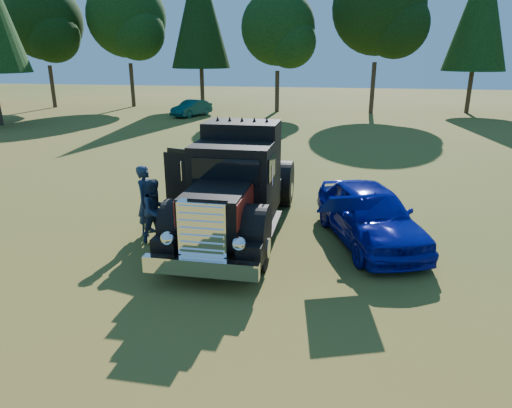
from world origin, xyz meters
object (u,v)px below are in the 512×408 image
object	(u,v)px
diamond_t_truck	(236,190)
spectator_near	(147,200)
distant_teal_car	(192,108)
hotrod_coupe	(370,214)
spectator_far	(156,210)

from	to	relation	value
diamond_t_truck	spectator_near	bearing A→B (deg)	-169.58
diamond_t_truck	distant_teal_car	distance (m)	25.69
hotrod_coupe	distant_teal_car	size ratio (longest dim) A/B	1.28
hotrod_coupe	spectator_far	distance (m)	5.64
diamond_t_truck	spectator_far	world-z (taller)	diamond_t_truck
diamond_t_truck	spectator_near	size ratio (longest dim) A/B	3.69
spectator_near	distant_teal_car	size ratio (longest dim) A/B	0.50
hotrod_coupe	spectator_far	world-z (taller)	hotrod_coupe
hotrod_coupe	distant_teal_car	world-z (taller)	hotrod_coupe
diamond_t_truck	hotrod_coupe	distance (m)	3.63
diamond_t_truck	distant_teal_car	world-z (taller)	diamond_t_truck
diamond_t_truck	hotrod_coupe	bearing A→B (deg)	1.18
distant_teal_car	spectator_near	bearing A→B (deg)	-54.12
spectator_near	spectator_far	xyz separation A→B (m)	(0.44, -0.43, -0.12)
hotrod_coupe	spectator_near	distance (m)	6.03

